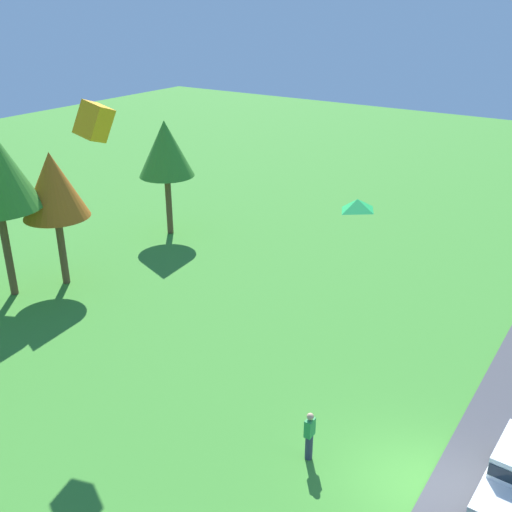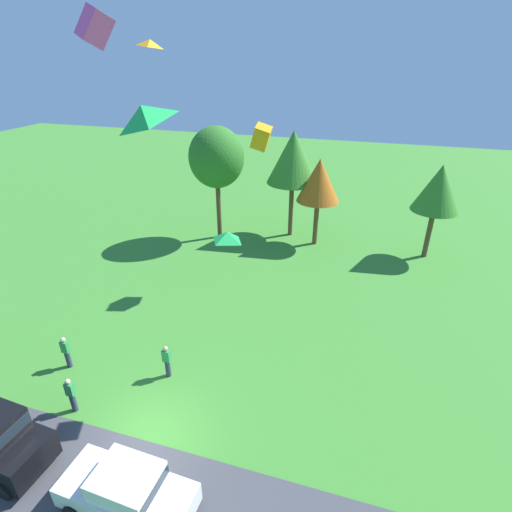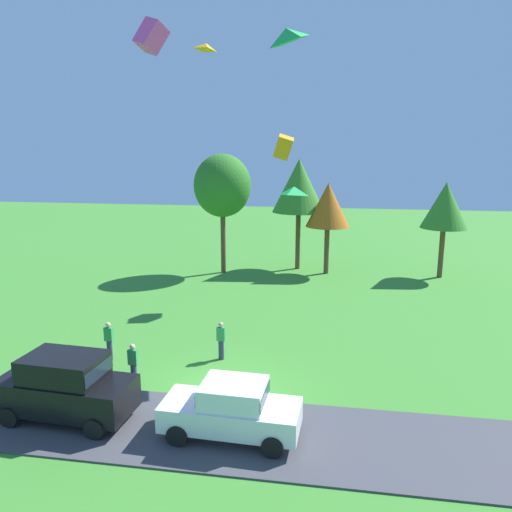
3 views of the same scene
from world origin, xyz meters
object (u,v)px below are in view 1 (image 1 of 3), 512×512
person_beside_suv (309,436)px  tree_left_of_center (165,149)px  kite_diamond_topmost (357,205)px  kite_box_trailing_tail (94,121)px  tree_right_of_center (53,186)px

person_beside_suv → tree_left_of_center: bearing=53.2°
tree_left_of_center → kite_diamond_topmost: size_ratio=7.13×
kite_diamond_topmost → tree_left_of_center: bearing=60.2°
tree_left_of_center → person_beside_suv: bearing=-126.8°
person_beside_suv → kite_diamond_topmost: size_ratio=1.80×
tree_left_of_center → kite_diamond_topmost: (-9.17, -16.02, 2.27)m
person_beside_suv → tree_left_of_center: tree_left_of_center is taller
person_beside_suv → kite_box_trailing_tail: size_ratio=1.39×
person_beside_suv → kite_box_trailing_tail: bearing=81.0°
tree_left_of_center → kite_box_trailing_tail: (-10.67, -6.41, 4.00)m
person_beside_suv → kite_diamond_topmost: (3.06, 0.31, 6.53)m
person_beside_suv → kite_box_trailing_tail: (1.57, 9.92, 8.25)m
tree_right_of_center → kite_diamond_topmost: size_ratio=6.99×
tree_right_of_center → kite_diamond_topmost: bearing=-93.9°
person_beside_suv → tree_right_of_center: bearing=75.6°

